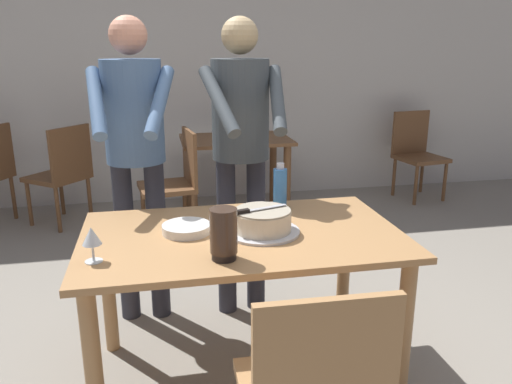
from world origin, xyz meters
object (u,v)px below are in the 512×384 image
object	(u,v)px
cake_knife	(248,211)
background_chair_3	(175,179)
water_bottle	(280,189)
hurricane_lamp	(224,234)
plate_stack	(186,229)
main_dining_table	(242,256)
background_chair_2	(63,172)
wine_glass_near	(92,237)
person_cutting_cake	(241,137)
person_standing_beside	(135,139)
cake_on_platter	(263,222)
background_table	(236,155)
background_chair_0	(417,151)

from	to	relation	value
cake_knife	background_chair_3	distance (m)	2.09
water_bottle	hurricane_lamp	bearing A→B (deg)	-123.59
plate_stack	background_chair_3	bearing A→B (deg)	89.07
main_dining_table	background_chair_2	bearing A→B (deg)	115.59
wine_glass_near	person_cutting_cake	xyz separation A→B (m)	(0.74, 0.85, 0.22)
person_standing_beside	background_chair_2	distance (m)	2.02
hurricane_lamp	main_dining_table	bearing A→B (deg)	66.25
water_bottle	wine_glass_near	bearing A→B (deg)	-151.32
cake_on_platter	hurricane_lamp	distance (m)	0.34
cake_knife	wine_glass_near	world-z (taller)	wine_glass_near
cake_knife	person_cutting_cake	size ratio (longest dim) A/B	0.15
plate_stack	person_standing_beside	world-z (taller)	person_standing_beside
cake_on_platter	person_cutting_cake	bearing A→B (deg)	88.46
person_standing_beside	background_table	bearing A→B (deg)	64.65
cake_knife	background_chair_2	distance (m)	2.81
cake_on_platter	person_standing_beside	distance (m)	0.94
main_dining_table	background_chair_2	world-z (taller)	background_chair_2
cake_on_platter	background_chair_3	world-z (taller)	background_chair_3
background_table	background_chair_3	world-z (taller)	background_chair_3
person_standing_beside	background_chair_0	size ratio (longest dim) A/B	1.91
hurricane_lamp	background_chair_0	world-z (taller)	hurricane_lamp
main_dining_table	person_standing_beside	bearing A→B (deg)	125.01
wine_glass_near	water_bottle	bearing A→B (deg)	28.68
plate_stack	background_chair_3	distance (m)	1.97
plate_stack	person_standing_beside	distance (m)	0.73
person_cutting_cake	background_chair_0	bearing A→B (deg)	42.25
person_standing_beside	main_dining_table	bearing A→B (deg)	-54.99
water_bottle	background_chair_2	bearing A→B (deg)	123.09
main_dining_table	plate_stack	world-z (taller)	plate_stack
main_dining_table	cake_knife	distance (m)	0.24
person_cutting_cake	background_chair_3	world-z (taller)	person_cutting_cake
main_dining_table	background_chair_0	xyz separation A→B (m)	(2.33, 2.66, -0.14)
wine_glass_near	background_chair_0	bearing A→B (deg)	44.07
cake_knife	background_chair_0	xyz separation A→B (m)	(2.31, 2.70, -0.37)
background_table	plate_stack	bearing A→B (deg)	-104.37
wine_glass_near	background_chair_2	world-z (taller)	background_chair_2
plate_stack	water_bottle	world-z (taller)	water_bottle
wine_glass_near	plate_stack	bearing A→B (deg)	33.32
wine_glass_near	person_cutting_cake	size ratio (longest dim) A/B	0.08
background_chair_2	background_chair_3	size ratio (longest dim) A/B	1.00
main_dining_table	background_chair_3	bearing A→B (deg)	96.18
plate_stack	wine_glass_near	distance (m)	0.46
background_chair_0	background_table	bearing A→B (deg)	-173.78
person_standing_beside	background_chair_3	world-z (taller)	person_standing_beside
cake_on_platter	person_cutting_cake	xyz separation A→B (m)	(0.02, 0.67, 0.27)
person_cutting_cake	person_standing_beside	distance (m)	0.58
background_chair_2	background_chair_3	world-z (taller)	same
background_table	background_chair_3	xyz separation A→B (m)	(-0.58, -0.45, -0.09)
cake_knife	background_chair_2	world-z (taller)	background_chair_2
wine_glass_near	person_standing_beside	xyz separation A→B (m)	(0.16, 0.88, 0.22)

